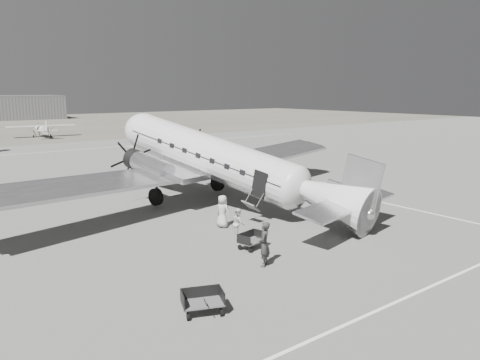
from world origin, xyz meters
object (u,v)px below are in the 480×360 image
at_px(light_plane_right, 42,131).
at_px(baggage_cart_near, 252,241).
at_px(baggage_cart_far, 203,302).
at_px(passenger, 223,211).
at_px(dc3_airliner, 222,164).
at_px(ground_crew, 264,244).
at_px(ramp_agent, 238,223).

relative_size(light_plane_right, baggage_cart_near, 7.64).
bearing_deg(baggage_cart_far, passenger, 72.60).
xyz_separation_m(dc3_airliner, light_plane_right, (3.61, 59.02, -1.86)).
distance_m(dc3_airliner, baggage_cart_near, 9.11).
distance_m(baggage_cart_far, passenger, 10.82).
height_order(baggage_cart_far, ground_crew, ground_crew).
bearing_deg(ramp_agent, ground_crew, -174.29).
bearing_deg(ground_crew, ramp_agent, -151.61).
distance_m(ground_crew, ramp_agent, 4.32).
xyz_separation_m(baggage_cart_far, passenger, (6.78, 8.42, 0.52)).
height_order(baggage_cart_near, ground_crew, ground_crew).
bearing_deg(ground_crew, dc3_airliner, -155.68).
height_order(dc3_airliner, ground_crew, dc3_airliner).
bearing_deg(baggage_cart_near, light_plane_right, 70.49).
height_order(dc3_airliner, baggage_cart_near, dc3_airliner).
bearing_deg(ramp_agent, passenger, 14.57).
relative_size(baggage_cart_near, ramp_agent, 0.88).
height_order(ramp_agent, passenger, passenger).
distance_m(light_plane_right, ramp_agent, 65.45).
relative_size(baggage_cart_far, ramp_agent, 0.94).
height_order(light_plane_right, baggage_cart_near, light_plane_right).
bearing_deg(light_plane_right, passenger, -90.64).
xyz_separation_m(baggage_cart_far, ground_crew, (4.76, 2.25, 0.59)).
xyz_separation_m(ground_crew, ramp_agent, (1.56, 4.02, -0.20)).
relative_size(dc3_airliner, baggage_cart_far, 20.48).
bearing_deg(baggage_cart_far, light_plane_right, 101.04).
relative_size(baggage_cart_far, passenger, 0.81).
height_order(dc3_airliner, baggage_cart_far, dc3_airliner).
bearing_deg(passenger, ground_crew, 147.33).
bearing_deg(baggage_cart_far, dc3_airliner, 73.83).
xyz_separation_m(ground_crew, passenger, (2.03, 6.17, -0.08)).
relative_size(light_plane_right, passenger, 5.85).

